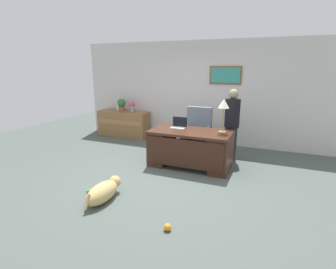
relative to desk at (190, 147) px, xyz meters
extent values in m
plane|color=#4C5651|center=(-0.33, -0.69, -0.41)|extent=(12.00, 12.00, 0.00)
cube|color=silver|center=(-0.33, 1.91, 0.94)|extent=(7.00, 0.12, 2.70)
cube|color=brown|center=(0.31, 1.84, 1.41)|extent=(0.81, 0.03, 0.45)
cube|color=teal|center=(0.31, 1.82, 1.41)|extent=(0.73, 0.01, 0.37)
cube|color=#422316|center=(0.00, 0.03, 0.33)|extent=(1.66, 0.86, 0.05)
cube|color=#422316|center=(-0.65, 0.03, -0.06)|extent=(0.36, 0.80, 0.71)
cube|color=#422316|center=(0.65, 0.03, -0.06)|extent=(0.36, 0.80, 0.71)
cube|color=#381E13|center=(0.00, -0.37, -0.02)|extent=(1.56, 0.04, 0.57)
cube|color=olive|center=(-2.59, 1.56, -0.03)|extent=(1.53, 0.48, 0.76)
cube|color=#A16F40|center=(-2.59, 1.32, 0.06)|extent=(1.43, 0.02, 0.14)
cube|color=slate|center=(-0.11, 0.81, -0.04)|extent=(0.60, 0.58, 0.18)
cylinder|color=black|center=(-0.11, 0.81, -0.27)|extent=(0.10, 0.10, 0.28)
cylinder|color=black|center=(-0.11, 0.81, -0.39)|extent=(0.52, 0.52, 0.05)
cube|color=slate|center=(-0.11, 1.05, 0.37)|extent=(0.60, 0.12, 0.65)
cube|color=slate|center=(-0.37, 0.81, 0.16)|extent=(0.08, 0.50, 0.22)
cube|color=slate|center=(0.15, 0.81, 0.16)|extent=(0.08, 0.50, 0.22)
cylinder|color=#262323|center=(0.71, 0.72, -0.03)|extent=(0.26, 0.26, 0.76)
cylinder|color=black|center=(0.71, 0.72, 0.65)|extent=(0.32, 0.32, 0.61)
sphere|color=gray|center=(0.71, 0.72, 1.07)|extent=(0.21, 0.21, 0.21)
ellipsoid|color=tan|center=(-0.78, -1.96, -0.26)|extent=(0.31, 0.69, 0.30)
sphere|color=tan|center=(-0.78, -1.61, -0.22)|extent=(0.20, 0.20, 0.20)
cylinder|color=tan|center=(-0.79, -2.30, -0.24)|extent=(0.05, 0.15, 0.21)
cube|color=#B2B5BA|center=(-0.32, 0.14, 0.36)|extent=(0.32, 0.22, 0.01)
cube|color=black|center=(-0.32, 0.25, 0.47)|extent=(0.32, 0.01, 0.21)
cylinder|color=#9E8447|center=(0.63, 0.12, 0.36)|extent=(0.16, 0.16, 0.02)
cylinder|color=#9E8447|center=(0.63, 0.12, 0.61)|extent=(0.02, 0.02, 0.47)
cone|color=silver|center=(0.63, 0.12, 0.94)|extent=(0.22, 0.22, 0.18)
cylinder|color=#98A9B2|center=(-2.28, 1.56, 0.43)|extent=(0.09, 0.09, 0.16)
sphere|color=#EA4887|center=(-2.28, 1.56, 0.58)|extent=(0.17, 0.17, 0.17)
cylinder|color=silver|center=(-2.75, 1.56, 0.46)|extent=(0.11, 0.11, 0.22)
cylinder|color=brown|center=(-2.63, 1.56, 0.42)|extent=(0.18, 0.18, 0.14)
sphere|color=#316B33|center=(-2.63, 1.56, 0.59)|extent=(0.24, 0.24, 0.24)
sphere|color=orange|center=(0.44, -2.25, -0.36)|extent=(0.10, 0.10, 0.10)
ellipsoid|color=green|center=(-1.17, -1.76, -0.39)|extent=(0.12, 0.17, 0.05)
camera|label=1|loc=(1.59, -4.97, 1.64)|focal=28.02mm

